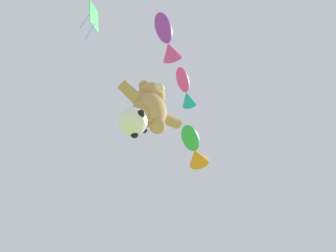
{
  "coord_description": "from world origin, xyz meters",
  "views": [
    {
      "loc": [
        -3.19,
        2.17,
        1.23
      ],
      "look_at": [
        0.21,
        6.36,
        10.4
      ],
      "focal_mm": 40.0,
      "sensor_mm": 36.0,
      "label": 1
    }
  ],
  "objects_px": {
    "fish_kite_emerald": "(194,148)",
    "diamond_kite": "(93,18)",
    "soccer_ball_kite": "(133,122)",
    "fish_kite_violet": "(167,40)",
    "fish_kite_magenta": "(185,89)",
    "teddy_bear_kite": "(151,105)"
  },
  "relations": [
    {
      "from": "fish_kite_emerald",
      "to": "diamond_kite",
      "type": "bearing_deg",
      "value": -168.99
    },
    {
      "from": "soccer_ball_kite",
      "to": "fish_kite_violet",
      "type": "distance_m",
      "value": 4.84
    },
    {
      "from": "fish_kite_violet",
      "to": "teddy_bear_kite",
      "type": "bearing_deg",
      "value": 75.02
    },
    {
      "from": "soccer_ball_kite",
      "to": "teddy_bear_kite",
      "type": "bearing_deg",
      "value": 8.75
    },
    {
      "from": "teddy_bear_kite",
      "to": "fish_kite_magenta",
      "type": "relative_size",
      "value": 1.4
    },
    {
      "from": "teddy_bear_kite",
      "to": "diamond_kite",
      "type": "distance_m",
      "value": 5.79
    },
    {
      "from": "soccer_ball_kite",
      "to": "fish_kite_violet",
      "type": "xyz_separation_m",
      "value": [
        0.24,
        -1.07,
        4.71
      ]
    },
    {
      "from": "fish_kite_emerald",
      "to": "diamond_kite",
      "type": "relative_size",
      "value": 0.64
    },
    {
      "from": "fish_kite_magenta",
      "to": "teddy_bear_kite",
      "type": "bearing_deg",
      "value": 179.92
    },
    {
      "from": "diamond_kite",
      "to": "fish_kite_magenta",
      "type": "bearing_deg",
      "value": -7.02
    },
    {
      "from": "fish_kite_emerald",
      "to": "teddy_bear_kite",
      "type": "bearing_deg",
      "value": -153.44
    },
    {
      "from": "soccer_ball_kite",
      "to": "diamond_kite",
      "type": "xyz_separation_m",
      "value": [
        -2.21,
        0.61,
        6.8
      ]
    },
    {
      "from": "fish_kite_magenta",
      "to": "fish_kite_violet",
      "type": "bearing_deg",
      "value": -148.17
    },
    {
      "from": "fish_kite_emerald",
      "to": "fish_kite_magenta",
      "type": "distance_m",
      "value": 2.62
    },
    {
      "from": "teddy_bear_kite",
      "to": "fish_kite_emerald",
      "type": "xyz_separation_m",
      "value": [
        3.49,
        1.74,
        3.01
      ]
    },
    {
      "from": "fish_kite_magenta",
      "to": "diamond_kite",
      "type": "distance_m",
      "value": 4.7
    },
    {
      "from": "soccer_ball_kite",
      "to": "fish_kite_emerald",
      "type": "height_order",
      "value": "fish_kite_emerald"
    },
    {
      "from": "diamond_kite",
      "to": "fish_kite_emerald",
      "type": "bearing_deg",
      "value": 11.01
    },
    {
      "from": "fish_kite_violet",
      "to": "diamond_kite",
      "type": "distance_m",
      "value": 3.63
    },
    {
      "from": "soccer_ball_kite",
      "to": "fish_kite_violet",
      "type": "bearing_deg",
      "value": -77.26
    },
    {
      "from": "teddy_bear_kite",
      "to": "soccer_ball_kite",
      "type": "relative_size",
      "value": 2.81
    },
    {
      "from": "diamond_kite",
      "to": "fish_kite_violet",
      "type": "bearing_deg",
      "value": -34.38
    }
  ]
}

